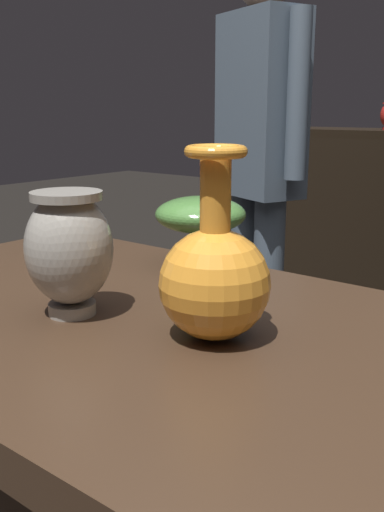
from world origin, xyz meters
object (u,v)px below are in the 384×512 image
Objects in this scene: vase_left_accent at (200,216)px; visitor_near_left at (260,154)px; shelf_vase_far_left at (298,109)px; vase_centerpiece at (215,276)px; vase_right_accent at (69,248)px.

visitor_near_left is at bearing 116.14° from vase_left_accent.
visitor_near_left is at bearing -68.01° from shelf_vase_far_left.
vase_centerpiece is 0.22m from vase_right_accent.
vase_right_accent is 0.11× the size of visitor_near_left.
visitor_near_left reaches higher than vase_centerpiece.
shelf_vase_far_left is at bearing -45.22° from visitor_near_left.
vase_right_accent is at bearing -86.30° from vase_left_accent.
visitor_near_left reaches higher than vase_left_accent.
shelf_vase_far_left reaches higher than vase_left_accent.
visitor_near_left is (-0.69, 1.21, 0.05)m from vase_centerpiece.
visitor_near_left is (-0.46, 0.94, 0.04)m from vase_left_accent.
vase_right_accent reaches higher than vase_left_accent.
vase_left_accent is (-0.23, 0.27, 0.01)m from vase_centerpiece.
vase_centerpiece is 1.45× the size of vase_left_accent.
vase_centerpiece reaches higher than vase_right_accent.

